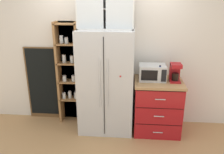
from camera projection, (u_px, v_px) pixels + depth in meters
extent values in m
plane|color=tan|center=(106.00, 128.00, 4.14)|extent=(10.58, 10.58, 0.00)
cube|color=silver|center=(108.00, 55.00, 4.10)|extent=(4.89, 0.10, 2.55)
cube|color=silver|center=(106.00, 82.00, 3.88)|extent=(0.91, 0.63, 1.77)
cube|color=black|center=(104.00, 89.00, 3.58)|extent=(0.01, 0.01, 1.63)
cylinder|color=silver|center=(100.00, 84.00, 3.54)|extent=(0.02, 0.02, 0.80)
cylinder|color=silver|center=(108.00, 84.00, 3.54)|extent=(0.02, 0.02, 0.80)
cube|color=red|center=(120.00, 76.00, 3.49)|extent=(0.02, 0.01, 0.02)
cube|color=brown|center=(71.00, 72.00, 4.24)|extent=(0.45, 0.04, 1.87)
cube|color=#9E7042|center=(59.00, 74.00, 4.13)|extent=(0.04, 0.23, 1.87)
cube|color=#9E7042|center=(79.00, 75.00, 4.10)|extent=(0.04, 0.23, 1.87)
cube|color=#9E7042|center=(70.00, 99.00, 4.27)|extent=(0.39, 0.23, 0.02)
cylinder|color=silver|center=(64.00, 96.00, 4.24)|extent=(0.06, 0.06, 0.10)
cylinder|color=brown|center=(64.00, 96.00, 4.25)|extent=(0.05, 0.05, 0.07)
cylinder|color=#B2B2B7|center=(64.00, 93.00, 4.22)|extent=(0.06, 0.06, 0.01)
cylinder|color=silver|center=(70.00, 95.00, 4.25)|extent=(0.06, 0.06, 0.13)
cylinder|color=beige|center=(70.00, 96.00, 4.26)|extent=(0.05, 0.05, 0.09)
cylinder|color=#B2B2B7|center=(70.00, 91.00, 4.23)|extent=(0.06, 0.06, 0.01)
cylinder|color=silver|center=(76.00, 95.00, 4.24)|extent=(0.07, 0.07, 0.11)
cylinder|color=#B77A38|center=(76.00, 96.00, 4.25)|extent=(0.06, 0.06, 0.08)
cylinder|color=#B2B2B7|center=(76.00, 92.00, 4.22)|extent=(0.07, 0.07, 0.01)
cube|color=#9E7042|center=(69.00, 81.00, 4.16)|extent=(0.39, 0.23, 0.02)
cylinder|color=silver|center=(65.00, 79.00, 4.13)|extent=(0.07, 0.07, 0.09)
cylinder|color=#382316|center=(65.00, 79.00, 4.14)|extent=(0.06, 0.06, 0.06)
cylinder|color=#B2B2B7|center=(64.00, 76.00, 4.12)|extent=(0.07, 0.07, 0.01)
cylinder|color=silver|center=(74.00, 79.00, 4.12)|extent=(0.08, 0.08, 0.10)
cylinder|color=#E0C67F|center=(74.00, 79.00, 4.13)|extent=(0.06, 0.06, 0.07)
cylinder|color=#B2B2B7|center=(73.00, 76.00, 4.11)|extent=(0.07, 0.07, 0.01)
cube|color=#9E7042|center=(68.00, 63.00, 4.05)|extent=(0.39, 0.23, 0.02)
cylinder|color=silver|center=(64.00, 59.00, 4.04)|extent=(0.07, 0.07, 0.13)
cylinder|color=#CCB78C|center=(64.00, 60.00, 4.05)|extent=(0.06, 0.06, 0.09)
cylinder|color=#B2B2B7|center=(64.00, 55.00, 4.02)|extent=(0.06, 0.06, 0.01)
cylinder|color=silver|center=(72.00, 59.00, 4.04)|extent=(0.07, 0.07, 0.12)
cylinder|color=white|center=(72.00, 60.00, 4.04)|extent=(0.06, 0.06, 0.08)
cylinder|color=#B2B2B7|center=(72.00, 56.00, 4.02)|extent=(0.06, 0.06, 0.01)
cube|color=#9E7042|center=(67.00, 44.00, 3.93)|extent=(0.39, 0.23, 0.02)
cylinder|color=silver|center=(61.00, 40.00, 3.94)|extent=(0.07, 0.07, 0.13)
cylinder|color=white|center=(61.00, 41.00, 3.94)|extent=(0.06, 0.06, 0.09)
cylinder|color=#B2B2B7|center=(61.00, 35.00, 3.91)|extent=(0.07, 0.07, 0.01)
cylinder|color=silver|center=(66.00, 41.00, 3.92)|extent=(0.07, 0.07, 0.10)
cylinder|color=#2D2D2D|center=(66.00, 42.00, 3.92)|extent=(0.06, 0.06, 0.07)
cylinder|color=#B2B2B7|center=(66.00, 38.00, 3.90)|extent=(0.06, 0.06, 0.01)
cube|color=#9E7042|center=(66.00, 24.00, 3.82)|extent=(0.39, 0.23, 0.02)
cube|color=#A8161C|center=(157.00, 107.00, 3.95)|extent=(0.77, 0.64, 0.89)
cube|color=tan|center=(159.00, 82.00, 3.80)|extent=(0.80, 0.67, 0.04)
cube|color=black|center=(158.00, 125.00, 3.70)|extent=(0.75, 0.00, 0.01)
cube|color=silver|center=(158.00, 132.00, 3.73)|extent=(0.16, 0.01, 0.01)
cube|color=black|center=(160.00, 108.00, 3.60)|extent=(0.75, 0.00, 0.01)
cube|color=silver|center=(159.00, 116.00, 3.64)|extent=(0.16, 0.01, 0.01)
cube|color=black|center=(161.00, 91.00, 3.51)|extent=(0.75, 0.00, 0.01)
cube|color=silver|center=(160.00, 100.00, 3.54)|extent=(0.16, 0.01, 0.01)
cube|color=silver|center=(152.00, 72.00, 3.81)|extent=(0.44, 0.32, 0.26)
cube|color=black|center=(149.00, 75.00, 3.66)|extent=(0.26, 0.01, 0.17)
cube|color=black|center=(164.00, 76.00, 3.64)|extent=(0.08, 0.01, 0.20)
cube|color=#A8161C|center=(175.00, 81.00, 3.75)|extent=(0.17, 0.20, 0.03)
cube|color=#A8161C|center=(175.00, 72.00, 3.77)|extent=(0.17, 0.06, 0.30)
cube|color=#A8161C|center=(176.00, 65.00, 3.66)|extent=(0.17, 0.20, 0.06)
cylinder|color=black|center=(175.00, 77.00, 3.72)|extent=(0.11, 0.11, 0.12)
cylinder|color=navy|center=(159.00, 79.00, 3.73)|extent=(0.09, 0.09, 0.09)
torus|color=navy|center=(163.00, 79.00, 3.73)|extent=(0.05, 0.01, 0.05)
cylinder|color=navy|center=(159.00, 76.00, 3.72)|extent=(0.07, 0.07, 0.20)
cone|color=navy|center=(160.00, 70.00, 3.68)|extent=(0.07, 0.07, 0.04)
cylinder|color=navy|center=(160.00, 68.00, 3.67)|extent=(0.03, 0.03, 0.07)
cylinder|color=black|center=(160.00, 66.00, 3.66)|extent=(0.03, 0.03, 0.01)
cylinder|color=#285B33|center=(159.00, 76.00, 3.79)|extent=(0.07, 0.07, 0.16)
cone|color=#285B33|center=(159.00, 71.00, 3.76)|extent=(0.07, 0.07, 0.04)
cylinder|color=#285B33|center=(159.00, 69.00, 3.75)|extent=(0.03, 0.03, 0.07)
cylinder|color=black|center=(160.00, 67.00, 3.74)|extent=(0.03, 0.03, 0.01)
cube|color=silver|center=(107.00, 8.00, 3.65)|extent=(0.88, 0.02, 0.62)
cube|color=silver|center=(106.00, 28.00, 3.61)|extent=(0.88, 0.32, 0.02)
cube|color=silver|center=(78.00, 8.00, 3.54)|extent=(0.02, 0.32, 0.62)
cube|color=silver|center=(134.00, 9.00, 3.48)|extent=(0.02, 0.32, 0.62)
cube|color=silver|center=(106.00, 9.00, 3.51)|extent=(0.85, 0.30, 0.02)
cube|color=silver|center=(90.00, 9.00, 3.38)|extent=(0.40, 0.01, 0.58)
cube|color=silver|center=(119.00, 9.00, 3.35)|extent=(0.40, 0.01, 0.58)
cylinder|color=silver|center=(87.00, 27.00, 3.63)|extent=(0.05, 0.05, 0.00)
cylinder|color=silver|center=(87.00, 25.00, 3.62)|extent=(0.01, 0.01, 0.07)
cone|color=silver|center=(86.00, 21.00, 3.60)|extent=(0.06, 0.06, 0.05)
cylinder|color=silver|center=(106.00, 28.00, 3.61)|extent=(0.05, 0.05, 0.00)
cylinder|color=silver|center=(106.00, 25.00, 3.59)|extent=(0.01, 0.01, 0.07)
cone|color=silver|center=(106.00, 22.00, 3.57)|extent=(0.06, 0.06, 0.05)
cylinder|color=silver|center=(125.00, 28.00, 3.58)|extent=(0.05, 0.05, 0.00)
cylinder|color=silver|center=(125.00, 26.00, 3.57)|extent=(0.01, 0.01, 0.07)
cone|color=silver|center=(125.00, 22.00, 3.55)|extent=(0.06, 0.06, 0.05)
cylinder|color=white|center=(89.00, 6.00, 3.52)|extent=(0.06, 0.06, 0.07)
cylinder|color=white|center=(123.00, 6.00, 3.48)|extent=(0.06, 0.06, 0.07)
cube|color=brown|center=(43.00, 84.00, 4.32)|extent=(0.60, 0.04, 1.40)
cube|color=black|center=(42.00, 82.00, 4.29)|extent=(0.54, 0.01, 1.30)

